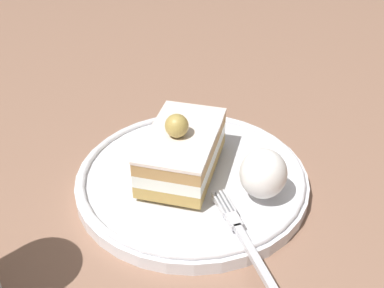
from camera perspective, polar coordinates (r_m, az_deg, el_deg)
The scene contains 5 objects.
ground_plane at distance 0.47m, azimuth 0.24°, elevation -3.62°, with size 2.40×2.40×0.00m, color #916953.
dessert_plate at distance 0.45m, azimuth -0.00°, elevation -4.01°, with size 0.21×0.21×0.02m.
cake_slice at distance 0.44m, azimuth -1.61°, elevation -0.45°, with size 0.10×0.12×0.06m.
whipped_cream_dollop at distance 0.41m, azimuth 8.28°, elevation -3.42°, with size 0.04×0.04×0.04m, color white.
fork at distance 0.38m, azimuth 5.78°, elevation -10.41°, with size 0.10×0.06×0.00m.
Camera 1 is at (-0.25, 0.26, 0.29)m, focal length 45.91 mm.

